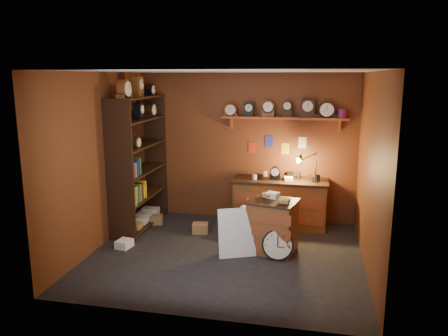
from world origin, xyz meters
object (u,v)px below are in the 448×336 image
workbench (280,200)px  shelving_unit (137,157)px  low_cabinet (273,224)px  big_round_clock (278,245)px

workbench → shelving_unit: bearing=-168.7°
workbench → low_cabinet: workbench is taller
shelving_unit → low_cabinet: (2.46, -0.71, -0.82)m
shelving_unit → big_round_clock: 2.94m
low_cabinet → big_round_clock: 0.38m
low_cabinet → big_round_clock: bearing=-57.1°
shelving_unit → low_cabinet: bearing=-16.1°
shelving_unit → big_round_clock: bearing=-21.5°
low_cabinet → workbench: bearing=102.2°
workbench → big_round_clock: bearing=-86.3°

